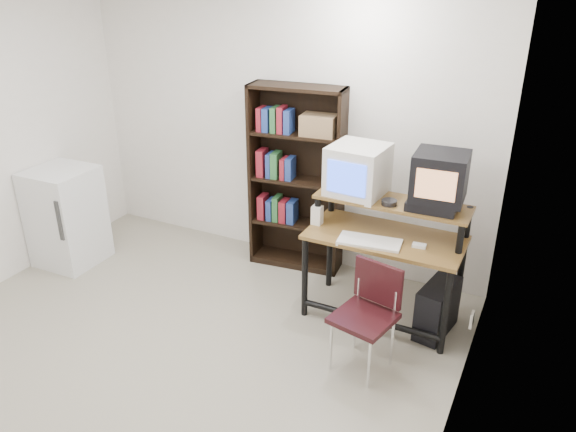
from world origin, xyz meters
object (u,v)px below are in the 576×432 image
at_px(bookshelf, 297,176).
at_px(computer_desk, 386,240).
at_px(crt_monitor, 358,170).
at_px(crt_tv, 440,177).
at_px(mini_fridge, 66,216).
at_px(school_chair, 369,307).
at_px(pc_tower, 437,308).

bearing_deg(bookshelf, computer_desk, -32.97).
xyz_separation_m(crt_monitor, crt_tv, (0.64, -0.02, 0.06)).
xyz_separation_m(crt_tv, mini_fridge, (-3.30, -0.56, -0.76)).
relative_size(crt_tv, bookshelf, 0.24).
bearing_deg(mini_fridge, school_chair, -4.69).
height_order(computer_desk, crt_tv, crt_tv).
distance_m(crt_monitor, pc_tower, 1.24).
height_order(crt_tv, bookshelf, bookshelf).
distance_m(computer_desk, crt_tv, 0.65).
bearing_deg(bookshelf, crt_tv, -22.35).
relative_size(pc_tower, mini_fridge, 0.48).
xyz_separation_m(school_chair, mini_fridge, (-3.06, 0.19, -0.01)).
xyz_separation_m(crt_monitor, bookshelf, (-0.70, 0.37, -0.29)).
height_order(bookshelf, mini_fridge, bookshelf).
bearing_deg(mini_fridge, crt_tv, 8.49).
bearing_deg(bookshelf, pc_tower, -26.37).
bearing_deg(school_chair, crt_monitor, 129.83).
height_order(computer_desk, pc_tower, computer_desk).
height_order(pc_tower, school_chair, school_chair).
distance_m(crt_tv, mini_fridge, 3.44).
distance_m(crt_tv, bookshelf, 1.44).
bearing_deg(school_chair, computer_desk, 110.75).
bearing_deg(crt_tv, school_chair, -111.44).
bearing_deg(crt_monitor, mini_fridge, -163.68).
height_order(computer_desk, school_chair, computer_desk).
relative_size(pc_tower, school_chair, 0.58).
distance_m(crt_monitor, mini_fridge, 2.82).
bearing_deg(school_chair, bookshelf, 146.49).
bearing_deg(bookshelf, school_chair, -52.28).
bearing_deg(school_chair, pc_tower, 70.95).
height_order(crt_tv, pc_tower, crt_tv).
xyz_separation_m(pc_tower, bookshelf, (-1.46, 0.53, 0.67)).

